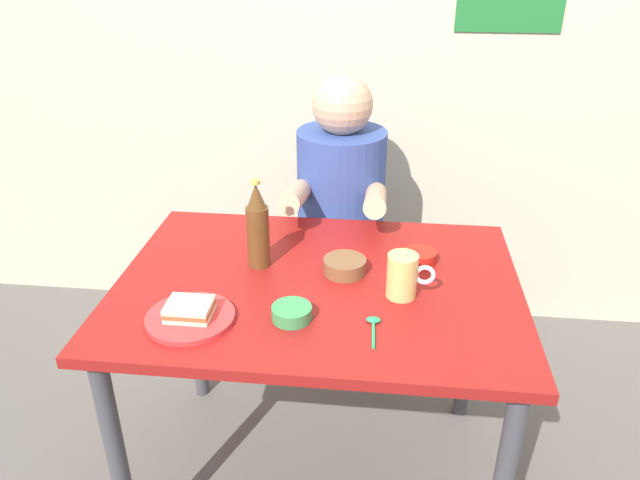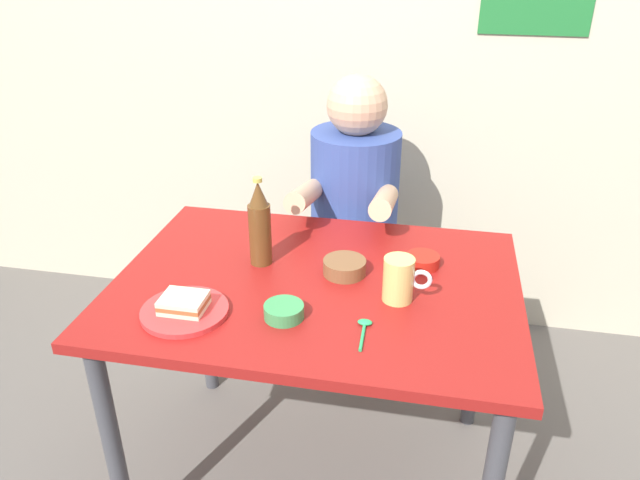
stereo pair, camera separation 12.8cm
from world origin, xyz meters
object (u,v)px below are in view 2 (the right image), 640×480
dining_table (317,309)px  sandwich (184,303)px  plate_orange (185,311)px  beer_bottle (260,225)px  stool (352,285)px  dip_bowl_green (284,311)px  person_seated (354,188)px  beer_mug (399,279)px

dining_table → sandwich: bearing=-142.9°
plate_orange → beer_bottle: size_ratio=0.84×
stool → sandwich: sandwich is taller
dining_table → sandwich: size_ratio=10.00×
plate_orange → sandwich: bearing=0.0°
plate_orange → dip_bowl_green: 0.25m
sandwich → dining_table: bearing=37.1°
plate_orange → dip_bowl_green: size_ratio=2.20×
plate_orange → sandwich: sandwich is taller
person_seated → sandwich: size_ratio=6.54×
dining_table → beer_bottle: bearing=158.5°
dining_table → beer_mug: beer_mug is taller
stool → dip_bowl_green: dip_bowl_green is taller
person_seated → dip_bowl_green: size_ratio=7.19×
dining_table → dip_bowl_green: size_ratio=11.00×
beer_bottle → dip_bowl_green: beer_bottle is taller
stool → person_seated: person_seated is taller
person_seated → sandwich: 0.89m
beer_bottle → plate_orange: bearing=-111.6°
dining_table → plate_orange: bearing=-142.9°
stool → beer_mug: bearing=-72.5°
plate_orange → beer_bottle: bearing=68.4°
dining_table → beer_mug: size_ratio=8.73×
dining_table → beer_mug: 0.28m
beer_mug → dip_bowl_green: bearing=-153.1°
beer_bottle → dining_table: bearing=-21.5°
beer_mug → dip_bowl_green: 0.31m
plate_orange → beer_mug: bearing=18.2°
beer_bottle → sandwich: bearing=-111.6°
dining_table → beer_bottle: beer_bottle is taller
person_seated → beer_mug: (0.21, -0.67, 0.03)m
stool → beer_mug: size_ratio=3.57×
stool → sandwich: bearing=-109.7°
stool → dip_bowl_green: 0.92m
plate_orange → beer_mug: beer_mug is taller
person_seated → dip_bowl_green: person_seated is taller
stool → plate_orange: size_ratio=2.05×
person_seated → dip_bowl_green: bearing=-94.0°
dip_bowl_green → dining_table: bearing=76.9°
plate_orange → sandwich: (0.00, 0.00, 0.02)m
beer_mug → beer_bottle: beer_bottle is taller
person_seated → beer_bottle: person_seated is taller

